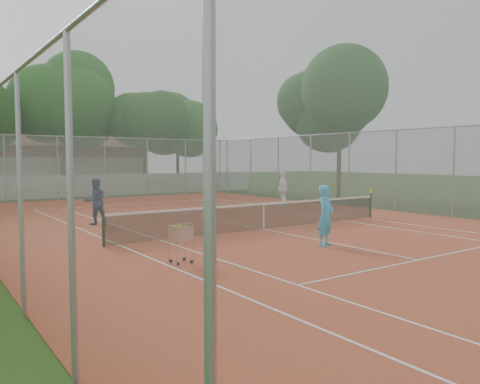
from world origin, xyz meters
TOP-DOWN VIEW (x-y plane):
  - ground at (0.00, 0.00)m, footprint 120.00×120.00m
  - court_pad at (0.00, 0.00)m, footprint 18.00×34.00m
  - court_lines at (0.00, 0.00)m, footprint 10.98×23.78m
  - tennis_net at (0.00, 0.00)m, footprint 11.88×0.10m
  - perimeter_fence at (0.00, 0.00)m, footprint 18.00×34.00m
  - boundary_wall at (0.00, 19.00)m, footprint 26.00×0.30m
  - clubhouse at (-2.00, 29.00)m, footprint 16.40×9.00m
  - tropical_trees at (0.00, 22.00)m, footprint 29.00×19.00m
  - player_near at (-0.52, -3.64)m, footprint 0.77×0.63m
  - player_far_left at (-4.62, 4.79)m, footprint 0.92×0.74m
  - player_far_right at (5.92, 5.89)m, footprint 1.19×0.88m
  - ball_hopper at (-5.12, -3.27)m, footprint 0.57×0.57m

SIDE VIEW (x-z plane):
  - ground at x=0.00m, z-range 0.00..0.00m
  - court_pad at x=0.00m, z-range 0.00..0.02m
  - court_lines at x=0.00m, z-range 0.02..0.03m
  - tennis_net at x=0.00m, z-range 0.02..1.00m
  - ball_hopper at x=-5.12m, z-range 0.02..1.04m
  - boundary_wall at x=0.00m, z-range 0.00..1.50m
  - player_far_left at x=-4.62m, z-range 0.02..1.83m
  - player_near at x=-0.52m, z-range 0.02..1.83m
  - player_far_right at x=5.92m, z-range 0.02..1.90m
  - perimeter_fence at x=0.00m, z-range 0.00..4.00m
  - clubhouse at x=-2.00m, z-range 0.00..4.40m
  - tropical_trees at x=0.00m, z-range 0.00..10.00m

